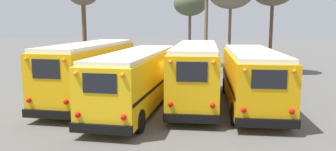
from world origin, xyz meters
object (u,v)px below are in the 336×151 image
Objects in this scene: school_bus_0 at (91,70)px; bare_tree_2 at (190,4)px; school_bus_1 at (137,78)px; school_bus_2 at (196,72)px; utility_pole at (206,19)px; school_bus_3 at (252,76)px.

bare_tree_2 is (4.62, 16.45, 4.59)m from school_bus_0.
school_bus_2 reaches higher than school_bus_1.
school_bus_1 is at bearing -95.30° from bare_tree_2.
utility_pole is at bearing 61.16° from school_bus_0.
school_bus_3 is 17.80m from bare_tree_2.
school_bus_0 is 1.01× the size of school_bus_3.
bare_tree_2 is at bearing 84.70° from school_bus_1.
bare_tree_2 is (1.65, 17.74, 4.76)m from school_bus_1.
school_bus_1 is 1.09× the size of school_bus_3.
utility_pole is at bearing 87.98° from school_bus_2.
school_bus_0 reaches higher than school_bus_1.
school_bus_3 is at bearing 10.74° from school_bus_1.
school_bus_0 is at bearing 156.61° from school_bus_1.
utility_pole is 1.20× the size of bare_tree_2.
school_bus_0 is 1.03× the size of utility_pole.
school_bus_0 reaches higher than school_bus_2.
school_bus_1 is at bearing -152.86° from school_bus_2.
school_bus_2 is at bearing 2.30° from school_bus_0.
school_bus_3 is at bearing -75.48° from bare_tree_2.
bare_tree_2 is at bearing 109.32° from utility_pole.
school_bus_0 is 1.24× the size of bare_tree_2.
bare_tree_2 is (-1.33, 16.21, 4.62)m from school_bus_2.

